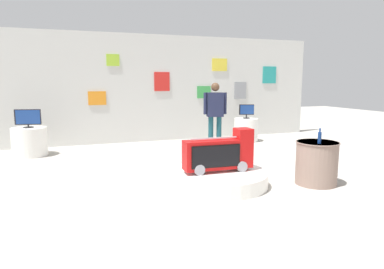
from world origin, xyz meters
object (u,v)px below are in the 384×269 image
at_px(bottle_on_side_table, 320,137).
at_px(display_pedestal_center_rear, 30,142).
at_px(novelty_firetruck_tv, 219,154).
at_px(shopper_browsing_near_truck, 215,113).
at_px(tv_on_center_rear, 28,118).
at_px(main_display_pedestal, 218,178).
at_px(side_table_round, 317,163).
at_px(display_pedestal_left_rear, 246,130).
at_px(tv_on_left_rear, 247,111).

bearing_deg(bottle_on_side_table, display_pedestal_center_rear, 137.55).
relative_size(novelty_firetruck_tv, shopper_browsing_near_truck, 0.70).
xyz_separation_m(novelty_firetruck_tv, tv_on_center_rear, (-3.27, 3.74, 0.36)).
height_order(tv_on_center_rear, shopper_browsing_near_truck, shopper_browsing_near_truck).
height_order(main_display_pedestal, tv_on_center_rear, tv_on_center_rear).
bearing_deg(novelty_firetruck_tv, side_table_round, -17.66).
bearing_deg(tv_on_center_rear, bottle_on_side_table, -42.43).
relative_size(display_pedestal_left_rear, tv_on_left_rear, 1.64).
height_order(novelty_firetruck_tv, bottle_on_side_table, bottle_on_side_table).
distance_m(tv_on_center_rear, side_table_round, 6.50).
bearing_deg(display_pedestal_center_rear, novelty_firetruck_tv, -48.84).
relative_size(main_display_pedestal, tv_on_center_rear, 2.90).
relative_size(novelty_firetruck_tv, display_pedestal_left_rear, 1.73).
height_order(tv_on_center_rear, bottle_on_side_table, tv_on_center_rear).
bearing_deg(main_display_pedestal, side_table_round, -17.67).
bearing_deg(display_pedestal_center_rear, shopper_browsing_near_truck, -19.11).
xyz_separation_m(display_pedestal_center_rear, shopper_browsing_near_truck, (4.20, -1.45, 0.68)).
bearing_deg(main_display_pedestal, display_pedestal_left_rear, 55.14).
xyz_separation_m(main_display_pedestal, side_table_round, (1.64, -0.52, 0.26)).
xyz_separation_m(tv_on_left_rear, shopper_browsing_near_truck, (-1.67, -1.47, 0.12)).
distance_m(tv_on_left_rear, display_pedestal_center_rear, 5.89).
xyz_separation_m(display_pedestal_left_rear, shopper_browsing_near_truck, (-1.67, -1.48, 0.68)).
bearing_deg(shopper_browsing_near_truck, side_table_round, -76.14).
relative_size(novelty_firetruck_tv, side_table_round, 1.62).
bearing_deg(tv_on_left_rear, novelty_firetruck_tv, -124.59).
bearing_deg(display_pedestal_center_rear, tv_on_center_rear, -77.33).
bearing_deg(novelty_firetruck_tv, main_display_pedestal, 161.31).
distance_m(bottle_on_side_table, shopper_browsing_near_truck, 3.01).
xyz_separation_m(tv_on_left_rear, side_table_round, (-0.98, -4.28, -0.53)).
relative_size(display_pedestal_left_rear, bottle_on_side_table, 2.72).
relative_size(side_table_round, bottle_on_side_table, 2.90).
bearing_deg(shopper_browsing_near_truck, bottle_on_side_table, -78.31).
distance_m(main_display_pedestal, display_pedestal_left_rear, 4.58).
height_order(main_display_pedestal, display_pedestal_left_rear, display_pedestal_left_rear).
height_order(tv_on_center_rear, side_table_round, tv_on_center_rear).
bearing_deg(main_display_pedestal, display_pedestal_center_rear, 131.02).
bearing_deg(display_pedestal_center_rear, bottle_on_side_table, -42.45).
bearing_deg(side_table_round, tv_on_center_rear, 138.97).
bearing_deg(display_pedestal_left_rear, main_display_pedestal, -124.86).
distance_m(display_pedestal_left_rear, display_pedestal_center_rear, 5.86).
relative_size(main_display_pedestal, shopper_browsing_near_truck, 0.98).
relative_size(tv_on_left_rear, bottle_on_side_table, 1.66).
height_order(novelty_firetruck_tv, side_table_round, novelty_firetruck_tv).
bearing_deg(shopper_browsing_near_truck, display_pedestal_left_rear, 41.55).
bearing_deg(shopper_browsing_near_truck, tv_on_left_rear, 41.45).
relative_size(tv_on_center_rear, shopper_browsing_near_truck, 0.34).
bearing_deg(bottle_on_side_table, main_display_pedestal, 156.99).
distance_m(main_display_pedestal, shopper_browsing_near_truck, 2.63).
height_order(novelty_firetruck_tv, tv_on_center_rear, tv_on_center_rear).
distance_m(main_display_pedestal, tv_on_center_rear, 5.01).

